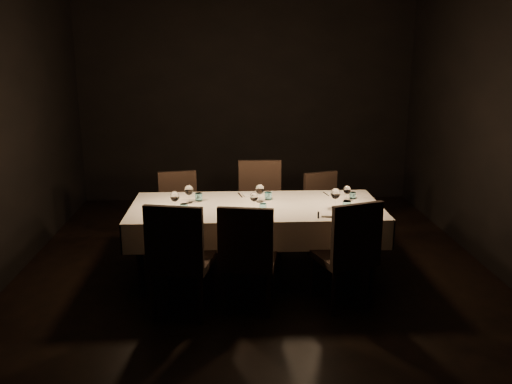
{
  "coord_description": "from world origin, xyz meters",
  "views": [
    {
      "loc": [
        -0.26,
        -5.24,
        2.29
      ],
      "look_at": [
        0.0,
        0.0,
        0.9
      ],
      "focal_mm": 38.0,
      "sensor_mm": 36.0,
      "label": 1
    }
  ],
  "objects_px": {
    "chair_near_left": "(179,255)",
    "chair_far_left": "(179,208)",
    "dining_table": "(256,212)",
    "chair_near_center": "(248,253)",
    "chair_far_center": "(260,203)",
    "chair_far_right": "(324,206)",
    "chair_near_right": "(348,250)"
  },
  "relations": [
    {
      "from": "chair_near_center",
      "to": "chair_far_left",
      "type": "relative_size",
      "value": 1.09
    },
    {
      "from": "chair_near_left",
      "to": "chair_near_right",
      "type": "relative_size",
      "value": 1.03
    },
    {
      "from": "chair_far_right",
      "to": "chair_far_left",
      "type": "bearing_deg",
      "value": 161.55
    },
    {
      "from": "chair_near_center",
      "to": "chair_far_center",
      "type": "height_order",
      "value": "chair_far_center"
    },
    {
      "from": "dining_table",
      "to": "chair_near_right",
      "type": "bearing_deg",
      "value": -43.19
    },
    {
      "from": "chair_near_center",
      "to": "dining_table",
      "type": "bearing_deg",
      "value": -87.95
    },
    {
      "from": "dining_table",
      "to": "chair_near_left",
      "type": "xyz_separation_m",
      "value": [
        -0.7,
        -0.84,
        -0.12
      ]
    },
    {
      "from": "chair_near_left",
      "to": "chair_near_right",
      "type": "height_order",
      "value": "chair_near_left"
    },
    {
      "from": "dining_table",
      "to": "chair_far_left",
      "type": "distance_m",
      "value": 1.18
    },
    {
      "from": "chair_near_right",
      "to": "chair_near_left",
      "type": "bearing_deg",
      "value": -15.3
    },
    {
      "from": "chair_near_right",
      "to": "chair_far_left",
      "type": "xyz_separation_m",
      "value": [
        -1.64,
        1.54,
        -0.04
      ]
    },
    {
      "from": "dining_table",
      "to": "chair_near_center",
      "type": "bearing_deg",
      "value": -98.33
    },
    {
      "from": "chair_near_left",
      "to": "chair_far_left",
      "type": "relative_size",
      "value": 1.14
    },
    {
      "from": "chair_near_left",
      "to": "chair_far_right",
      "type": "height_order",
      "value": "chair_near_left"
    },
    {
      "from": "chair_far_center",
      "to": "chair_far_right",
      "type": "height_order",
      "value": "chair_far_center"
    },
    {
      "from": "dining_table",
      "to": "chair_far_center",
      "type": "height_order",
      "value": "chair_far_center"
    },
    {
      "from": "chair_far_left",
      "to": "chair_near_left",
      "type": "bearing_deg",
      "value": -96.12
    },
    {
      "from": "dining_table",
      "to": "chair_near_center",
      "type": "distance_m",
      "value": 0.79
    },
    {
      "from": "chair_near_left",
      "to": "chair_far_left",
      "type": "height_order",
      "value": "chair_near_left"
    },
    {
      "from": "chair_near_center",
      "to": "chair_far_left",
      "type": "xyz_separation_m",
      "value": [
        -0.74,
        1.57,
        -0.04
      ]
    },
    {
      "from": "dining_table",
      "to": "chair_far_center",
      "type": "distance_m",
      "value": 0.8
    },
    {
      "from": "chair_far_right",
      "to": "chair_near_right",
      "type": "bearing_deg",
      "value": -111.3
    },
    {
      "from": "dining_table",
      "to": "chair_near_right",
      "type": "height_order",
      "value": "chair_near_right"
    },
    {
      "from": "dining_table",
      "to": "chair_near_center",
      "type": "xyz_separation_m",
      "value": [
        -0.11,
        -0.77,
        -0.14
      ]
    },
    {
      "from": "dining_table",
      "to": "chair_near_center",
      "type": "relative_size",
      "value": 2.52
    },
    {
      "from": "chair_far_left",
      "to": "chair_far_center",
      "type": "distance_m",
      "value": 0.94
    },
    {
      "from": "dining_table",
      "to": "chair_far_right",
      "type": "relative_size",
      "value": 2.84
    },
    {
      "from": "dining_table",
      "to": "chair_far_right",
      "type": "distance_m",
      "value": 1.2
    },
    {
      "from": "chair_far_center",
      "to": "chair_far_left",
      "type": "bearing_deg",
      "value": -179.65
    },
    {
      "from": "chair_far_center",
      "to": "chair_far_right",
      "type": "xyz_separation_m",
      "value": [
        0.75,
        0.04,
        -0.07
      ]
    },
    {
      "from": "chair_far_left",
      "to": "chair_far_right",
      "type": "xyz_separation_m",
      "value": [
        1.69,
        0.03,
        -0.02
      ]
    },
    {
      "from": "chair_far_center",
      "to": "chair_near_right",
      "type": "bearing_deg",
      "value": -64.08
    }
  ]
}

